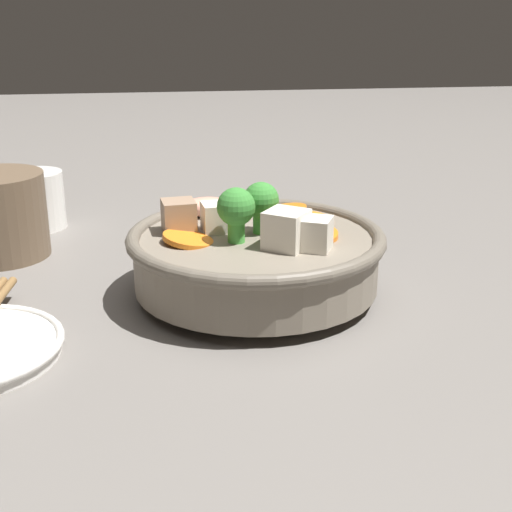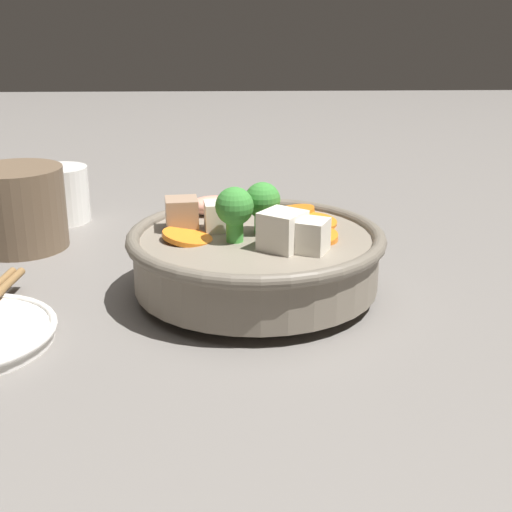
% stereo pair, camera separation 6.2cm
% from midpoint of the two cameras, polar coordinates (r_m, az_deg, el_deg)
% --- Properties ---
extents(ground_plane, '(3.00, 3.00, 0.00)m').
position_cam_midpoint_polar(ground_plane, '(0.63, 2.81, -3.16)').
color(ground_plane, slate).
extents(stirfry_bowl, '(0.22, 0.22, 0.10)m').
position_cam_midpoint_polar(stirfry_bowl, '(0.62, 2.84, 0.20)').
color(stirfry_bowl, slate).
rests_on(stirfry_bowl, ground_plane).
extents(tea_cup, '(0.07, 0.07, 0.06)m').
position_cam_midpoint_polar(tea_cup, '(0.85, -13.38, 4.84)').
color(tea_cup, white).
rests_on(tea_cup, ground_plane).
extents(dark_mug, '(0.12, 0.10, 0.08)m').
position_cam_midpoint_polar(dark_mug, '(0.77, -16.33, 3.69)').
color(dark_mug, brown).
rests_on(dark_mug, ground_plane).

